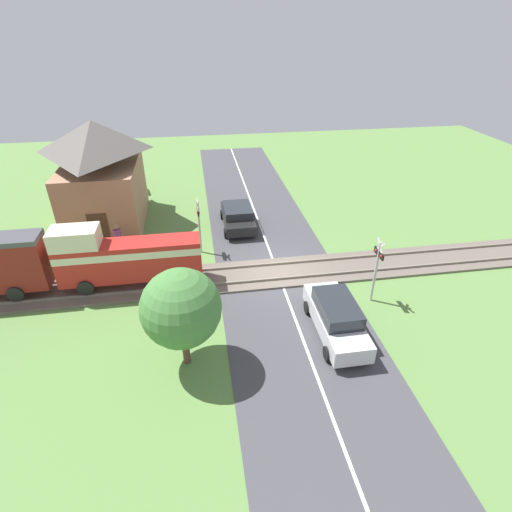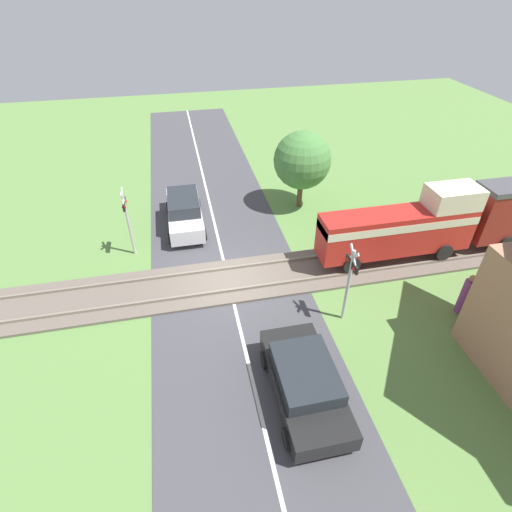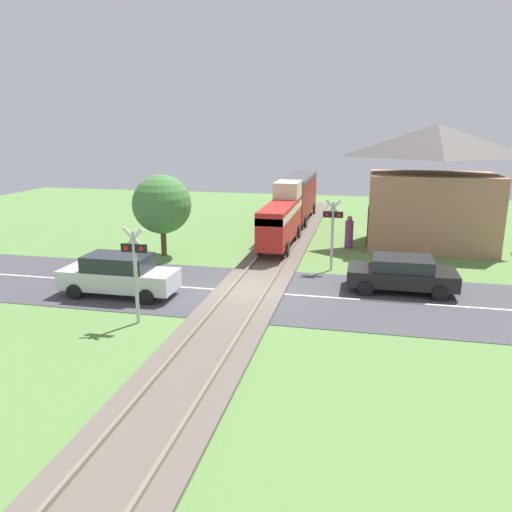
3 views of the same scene
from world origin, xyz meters
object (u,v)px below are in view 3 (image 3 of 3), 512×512
car_far_side (401,273)px  crossing_signal_east_approach (333,226)px  car_near_crossing (119,275)px  train (293,203)px  station_building (433,188)px  pedestrian_by_station (349,233)px  crossing_signal_west_approach (135,263)px

car_far_side → crossing_signal_east_approach: bearing=139.9°
car_far_side → car_near_crossing: bearing=-165.1°
train → station_building: (7.83, -2.21, 1.37)m
crossing_signal_east_approach → pedestrian_by_station: (0.63, 4.59, -1.28)m
car_near_crossing → pedestrian_by_station: (8.47, 9.95, -0.04)m
train → car_far_side: (5.90, -10.46, -1.12)m
car_near_crossing → car_far_side: bearing=14.9°
crossing_signal_east_approach → pedestrian_by_station: bearing=82.2°
car_near_crossing → station_building: station_building is taller
crossing_signal_west_approach → crossing_signal_east_approach: (5.90, 7.85, 0.00)m
car_near_crossing → car_far_side: 11.17m
car_near_crossing → crossing_signal_west_approach: crossing_signal_west_approach is taller
pedestrian_by_station → crossing_signal_east_approach: bearing=-97.8°
station_building → crossing_signal_east_approach: bearing=-130.2°
train → station_building: 8.25m
station_building → train: bearing=164.3°
crossing_signal_west_approach → crossing_signal_east_approach: size_ratio=1.00×
car_near_crossing → car_far_side: (10.80, 2.88, -0.10)m
car_far_side → crossing_signal_west_approach: (-8.85, -5.36, 1.34)m
station_building → car_far_side: bearing=-103.2°
crossing_signal_east_approach → train: bearing=110.3°
station_building → pedestrian_by_station: station_building is taller
station_building → car_near_crossing: bearing=-138.8°
train → car_far_side: train is taller
crossing_signal_west_approach → crossing_signal_east_approach: bearing=53.1°
car_far_side → station_building: bearing=76.8°
crossing_signal_east_approach → station_building: 7.64m
car_far_side → train: bearing=119.4°
train → car_near_crossing: train is taller
car_far_side → crossing_signal_east_approach: crossing_signal_east_approach is taller
crossing_signal_east_approach → pedestrian_by_station: 4.80m
car_near_crossing → pedestrian_by_station: pedestrian_by_station is taller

